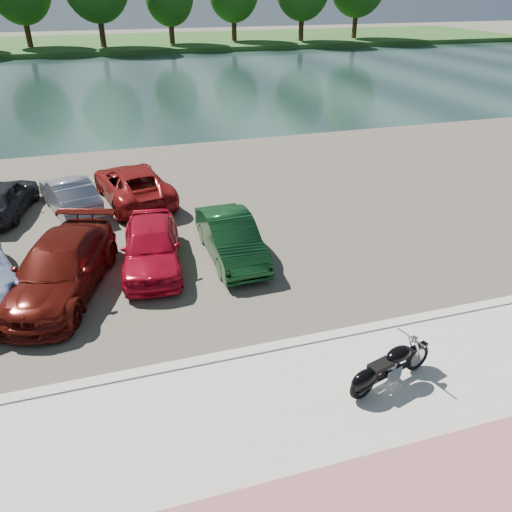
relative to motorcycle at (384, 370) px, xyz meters
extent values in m
plane|color=#595447|center=(-0.64, -0.05, -0.56)|extent=(200.00, 200.00, 0.00)
cube|color=#B6B4AB|center=(-0.64, -1.05, -0.51)|extent=(60.00, 6.00, 0.10)
cube|color=#925259|center=(-0.64, -2.55, -0.46)|extent=(60.00, 2.00, 0.01)
cube|color=#B6B4AB|center=(-0.64, 1.95, -0.49)|extent=(60.00, 0.30, 0.14)
cube|color=#454138|center=(-0.64, 10.95, -0.54)|extent=(60.00, 18.00, 0.04)
cube|color=#172B28|center=(-0.64, 39.95, -0.56)|extent=(120.00, 40.00, 0.00)
cube|color=#214819|center=(-0.64, 71.95, -0.26)|extent=(120.00, 24.00, 0.60)
cylinder|color=#321F12|center=(-12.64, 67.35, 2.74)|extent=(0.70, 0.70, 5.40)
cylinder|color=#321F12|center=(-3.64, 64.55, 2.96)|extent=(0.70, 0.70, 5.85)
cylinder|color=#321F12|center=(5.36, 65.95, 2.29)|extent=(0.70, 0.70, 4.50)
cylinder|color=#321F12|center=(14.36, 67.35, 2.51)|extent=(0.70, 0.70, 4.95)
cylinder|color=#321F12|center=(23.36, 64.55, 2.74)|extent=(0.70, 0.70, 5.40)
cylinder|color=#321F12|center=(32.36, 65.95, 2.96)|extent=(0.70, 0.70, 5.85)
torus|color=black|center=(1.01, 0.28, -0.12)|extent=(0.69, 0.30, 0.68)
torus|color=black|center=(-0.58, -0.17, -0.12)|extent=(0.69, 0.30, 0.68)
cylinder|color=#B2B2B7|center=(1.01, 0.28, -0.12)|extent=(0.46, 0.18, 0.46)
cylinder|color=#B2B2B7|center=(-0.58, -0.17, -0.12)|extent=(0.46, 0.18, 0.46)
cylinder|color=silver|center=(0.90, 0.14, 0.18)|extent=(0.33, 0.14, 0.63)
cylinder|color=silver|center=(0.84, 0.34, 0.18)|extent=(0.33, 0.14, 0.63)
cylinder|color=silver|center=(0.69, 0.19, 0.57)|extent=(0.24, 0.73, 0.04)
sphere|color=silver|center=(0.78, 0.22, 0.49)|extent=(0.20, 0.20, 0.16)
sphere|color=silver|center=(0.85, 0.23, 0.49)|extent=(0.14, 0.14, 0.11)
cube|color=black|center=(1.01, 0.28, 0.19)|extent=(0.47, 0.26, 0.06)
cube|color=black|center=(0.21, 0.05, -0.18)|extent=(1.18, 0.42, 0.08)
cube|color=silver|center=(0.16, 0.04, -0.11)|extent=(0.52, 0.43, 0.34)
cylinder|color=silver|center=(0.26, 0.07, 0.09)|extent=(0.28, 0.24, 0.27)
cylinder|color=silver|center=(0.07, 0.01, 0.09)|extent=(0.28, 0.24, 0.27)
ellipsoid|color=black|center=(0.39, 0.10, 0.26)|extent=(0.75, 0.53, 0.32)
cube|color=black|center=(-0.12, -0.04, 0.20)|extent=(0.61, 0.42, 0.10)
ellipsoid|color=black|center=(-0.53, -0.16, 0.00)|extent=(0.79, 0.52, 0.50)
cube|color=black|center=(-0.58, -0.17, -0.07)|extent=(0.43, 0.28, 0.30)
cylinder|color=silver|center=(-0.17, 0.11, -0.24)|extent=(1.08, 0.39, 0.09)
cylinder|color=silver|center=(-0.17, 0.11, -0.16)|extent=(1.08, 0.39, 0.09)
cylinder|color=#B2B2B7|center=(0.12, -0.16, -0.33)|extent=(0.06, 0.14, 0.22)
imported|color=#4D100B|center=(-6.75, 6.13, 0.24)|extent=(3.71, 5.67, 1.53)
imported|color=#B30B23|center=(-4.13, 6.86, 0.21)|extent=(2.20, 4.49, 1.47)
imported|color=#0E3416|center=(-1.65, 6.73, 0.17)|extent=(1.56, 4.22, 1.38)
imported|color=black|center=(-9.03, 12.51, 0.16)|extent=(2.45, 4.26, 1.36)
imported|color=slate|center=(-6.64, 12.11, 0.15)|extent=(2.53, 4.31, 1.34)
imported|color=maroon|center=(-4.23, 12.53, 0.19)|extent=(3.26, 5.46, 1.42)
camera|label=1|loc=(-4.99, -7.02, 7.27)|focal=35.00mm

